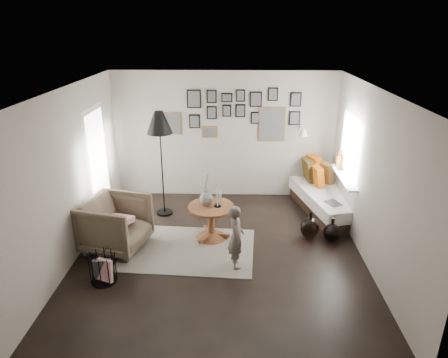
{
  "coord_description": "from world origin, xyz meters",
  "views": [
    {
      "loc": [
        0.23,
        -5.49,
        3.46
      ],
      "look_at": [
        0.05,
        0.5,
        1.1
      ],
      "focal_mm": 32.0,
      "sensor_mm": 36.0,
      "label": 1
    }
  ],
  "objects_px": {
    "demijohn_large": "(310,228)",
    "demijohn_small": "(332,233)",
    "daybed": "(325,196)",
    "magazine_basket": "(103,268)",
    "armchair": "(116,224)",
    "floor_lamp": "(160,126)",
    "child": "(236,237)",
    "pedestal_table": "(211,223)",
    "vase": "(206,196)"
  },
  "relations": [
    {
      "from": "magazine_basket",
      "to": "child",
      "type": "bearing_deg",
      "value": 13.06
    },
    {
      "from": "vase",
      "to": "daybed",
      "type": "distance_m",
      "value": 2.57
    },
    {
      "from": "demijohn_small",
      "to": "magazine_basket",
      "type": "bearing_deg",
      "value": -160.7
    },
    {
      "from": "daybed",
      "to": "child",
      "type": "distance_m",
      "value": 2.67
    },
    {
      "from": "pedestal_table",
      "to": "armchair",
      "type": "height_order",
      "value": "armchair"
    },
    {
      "from": "daybed",
      "to": "child",
      "type": "height_order",
      "value": "child"
    },
    {
      "from": "armchair",
      "to": "demijohn_small",
      "type": "height_order",
      "value": "armchair"
    },
    {
      "from": "pedestal_table",
      "to": "magazine_basket",
      "type": "relative_size",
      "value": 1.73
    },
    {
      "from": "vase",
      "to": "floor_lamp",
      "type": "bearing_deg",
      "value": 134.47
    },
    {
      "from": "floor_lamp",
      "to": "demijohn_large",
      "type": "height_order",
      "value": "floor_lamp"
    },
    {
      "from": "magazine_basket",
      "to": "child",
      "type": "relative_size",
      "value": 0.44
    },
    {
      "from": "armchair",
      "to": "child",
      "type": "height_order",
      "value": "child"
    },
    {
      "from": "floor_lamp",
      "to": "armchair",
      "type": "bearing_deg",
      "value": -113.46
    },
    {
      "from": "pedestal_table",
      "to": "demijohn_large",
      "type": "height_order",
      "value": "pedestal_table"
    },
    {
      "from": "demijohn_large",
      "to": "demijohn_small",
      "type": "xyz_separation_m",
      "value": [
        0.35,
        -0.12,
        -0.02
      ]
    },
    {
      "from": "demijohn_large",
      "to": "floor_lamp",
      "type": "bearing_deg",
      "value": 162.09
    },
    {
      "from": "pedestal_table",
      "to": "demijohn_small",
      "type": "height_order",
      "value": "pedestal_table"
    },
    {
      "from": "pedestal_table",
      "to": "daybed",
      "type": "bearing_deg",
      "value": 28.49
    },
    {
      "from": "daybed",
      "to": "magazine_basket",
      "type": "bearing_deg",
      "value": -159.91
    },
    {
      "from": "pedestal_table",
      "to": "daybed",
      "type": "height_order",
      "value": "daybed"
    },
    {
      "from": "daybed",
      "to": "magazine_basket",
      "type": "xyz_separation_m",
      "value": [
        -3.63,
        -2.45,
        -0.07
      ]
    },
    {
      "from": "pedestal_table",
      "to": "child",
      "type": "xyz_separation_m",
      "value": [
        0.42,
        -0.84,
        0.22
      ]
    },
    {
      "from": "armchair",
      "to": "child",
      "type": "bearing_deg",
      "value": -90.18
    },
    {
      "from": "pedestal_table",
      "to": "armchair",
      "type": "relative_size",
      "value": 0.82
    },
    {
      "from": "magazine_basket",
      "to": "demijohn_small",
      "type": "xyz_separation_m",
      "value": [
        3.5,
        1.22,
        -0.05
      ]
    },
    {
      "from": "magazine_basket",
      "to": "child",
      "type": "xyz_separation_m",
      "value": [
        1.88,
        0.44,
        0.28
      ]
    },
    {
      "from": "armchair",
      "to": "daybed",
      "type": "bearing_deg",
      "value": -53.56
    },
    {
      "from": "demijohn_small",
      "to": "daybed",
      "type": "bearing_deg",
      "value": 83.79
    },
    {
      "from": "vase",
      "to": "daybed",
      "type": "relative_size",
      "value": 0.27
    },
    {
      "from": "armchair",
      "to": "demijohn_small",
      "type": "xyz_separation_m",
      "value": [
        3.55,
        0.3,
        -0.26
      ]
    },
    {
      "from": "vase",
      "to": "floor_lamp",
      "type": "xyz_separation_m",
      "value": [
        -0.89,
        0.9,
        0.95
      ]
    },
    {
      "from": "armchair",
      "to": "magazine_basket",
      "type": "xyz_separation_m",
      "value": [
        0.06,
        -0.92,
        -0.21
      ]
    },
    {
      "from": "floor_lamp",
      "to": "magazine_basket",
      "type": "height_order",
      "value": "floor_lamp"
    },
    {
      "from": "armchair",
      "to": "floor_lamp",
      "type": "height_order",
      "value": "floor_lamp"
    },
    {
      "from": "vase",
      "to": "demijohn_small",
      "type": "distance_m",
      "value": 2.2
    },
    {
      "from": "armchair",
      "to": "demijohn_large",
      "type": "bearing_deg",
      "value": -68.6
    },
    {
      "from": "magazine_basket",
      "to": "child",
      "type": "distance_m",
      "value": 1.95
    },
    {
      "from": "armchair",
      "to": "floor_lamp",
      "type": "distance_m",
      "value": 1.9
    },
    {
      "from": "floor_lamp",
      "to": "child",
      "type": "height_order",
      "value": "floor_lamp"
    },
    {
      "from": "vase",
      "to": "daybed",
      "type": "xyz_separation_m",
      "value": [
        2.24,
        1.15,
        -0.49
      ]
    },
    {
      "from": "vase",
      "to": "child",
      "type": "bearing_deg",
      "value": -59.85
    },
    {
      "from": "pedestal_table",
      "to": "child",
      "type": "height_order",
      "value": "child"
    },
    {
      "from": "armchair",
      "to": "demijohn_large",
      "type": "relative_size",
      "value": 1.95
    },
    {
      "from": "daybed",
      "to": "demijohn_large",
      "type": "distance_m",
      "value": 1.21
    },
    {
      "from": "pedestal_table",
      "to": "magazine_basket",
      "type": "distance_m",
      "value": 1.94
    },
    {
      "from": "pedestal_table",
      "to": "floor_lamp",
      "type": "xyz_separation_m",
      "value": [
        -0.97,
        0.92,
        1.44
      ]
    },
    {
      "from": "daybed",
      "to": "floor_lamp",
      "type": "distance_m",
      "value": 3.45
    },
    {
      "from": "child",
      "to": "magazine_basket",
      "type": "bearing_deg",
      "value": 91.91
    },
    {
      "from": "pedestal_table",
      "to": "demijohn_small",
      "type": "xyz_separation_m",
      "value": [
        2.03,
        -0.05,
        -0.11
      ]
    },
    {
      "from": "child",
      "to": "pedestal_table",
      "type": "bearing_deg",
      "value": 15.39
    }
  ]
}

